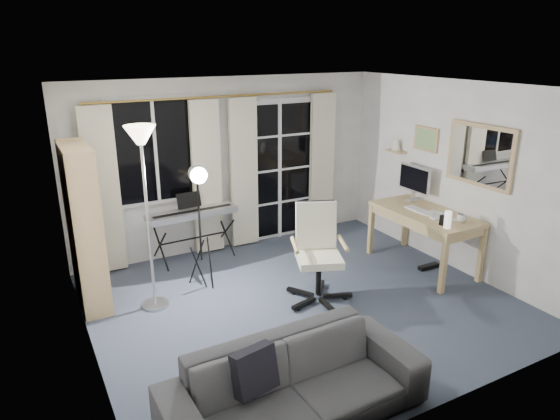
% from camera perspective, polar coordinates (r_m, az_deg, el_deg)
% --- Properties ---
extents(floor, '(4.50, 4.00, 0.02)m').
position_cam_1_polar(floor, '(5.80, 2.57, -10.60)').
color(floor, '#384152').
rests_on(floor, ground).
extents(window, '(1.20, 0.08, 1.40)m').
position_cam_1_polar(window, '(6.63, -14.12, 6.55)').
color(window, white).
rests_on(window, floor).
extents(french_door, '(1.32, 0.09, 2.11)m').
position_cam_1_polar(french_door, '(7.38, -0.19, 4.50)').
color(french_door, white).
rests_on(french_door, floor).
extents(curtains, '(3.60, 0.07, 2.13)m').
position_cam_1_polar(curtains, '(6.91, -6.33, 4.01)').
color(curtains, gold).
rests_on(curtains, floor).
extents(bookshelf, '(0.29, 0.85, 1.82)m').
position_cam_1_polar(bookshelf, '(5.83, -21.69, -2.38)').
color(bookshelf, tan).
rests_on(bookshelf, floor).
extents(torchiere_lamp, '(0.41, 0.41, 2.03)m').
position_cam_1_polar(torchiere_lamp, '(5.32, -15.41, 5.08)').
color(torchiere_lamp, '#B2B2B7').
rests_on(torchiere_lamp, floor).
extents(keyboard_piano, '(1.22, 0.63, 0.88)m').
position_cam_1_polar(keyboard_piano, '(6.69, -10.00, -0.50)').
color(keyboard_piano, black).
rests_on(keyboard_piano, floor).
extents(studio_light, '(0.31, 0.31, 1.55)m').
position_cam_1_polar(studio_light, '(5.73, -9.31, 2.39)').
color(studio_light, black).
rests_on(studio_light, floor).
extents(office_chair, '(0.77, 0.78, 1.12)m').
position_cam_1_polar(office_chair, '(5.68, 4.27, -3.83)').
color(office_chair, black).
rests_on(office_chair, floor).
extents(desk, '(0.72, 1.43, 0.77)m').
position_cam_1_polar(desk, '(6.68, 16.22, -0.96)').
color(desk, tan).
rests_on(desk, floor).
extents(monitor, '(0.18, 0.55, 0.48)m').
position_cam_1_polar(monitor, '(7.00, 15.11, 3.34)').
color(monitor, silver).
rests_on(monitor, desk).
extents(desk_clutter, '(0.45, 0.87, 0.97)m').
position_cam_1_polar(desk_clutter, '(6.50, 17.16, -2.23)').
color(desk_clutter, white).
rests_on(desk_clutter, desk).
extents(mug, '(0.13, 0.10, 0.13)m').
position_cam_1_polar(mug, '(6.38, 20.09, -0.78)').
color(mug, silver).
rests_on(mug, desk).
extents(wall_mirror, '(0.04, 0.94, 0.74)m').
position_cam_1_polar(wall_mirror, '(6.41, 21.89, 5.82)').
color(wall_mirror, tan).
rests_on(wall_mirror, floor).
extents(framed_print, '(0.03, 0.42, 0.32)m').
position_cam_1_polar(framed_print, '(7.00, 16.37, 7.80)').
color(framed_print, tan).
rests_on(framed_print, floor).
extents(wall_shelf, '(0.16, 0.30, 0.18)m').
position_cam_1_polar(wall_shelf, '(7.34, 13.13, 7.01)').
color(wall_shelf, tan).
rests_on(wall_shelf, floor).
extents(sofa, '(2.08, 0.63, 0.81)m').
position_cam_1_polar(sofa, '(4.03, 1.70, -18.20)').
color(sofa, '#323235').
rests_on(sofa, floor).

